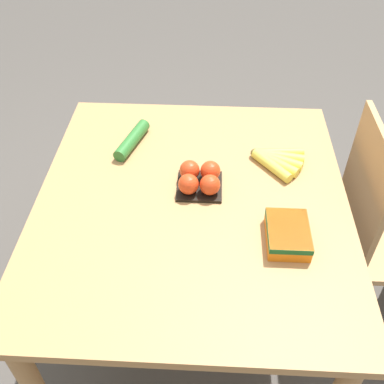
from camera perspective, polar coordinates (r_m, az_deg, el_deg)
ground_plane at (r=2.01m, az=0.00°, el=-16.28°), size 12.00×12.00×0.00m
dining_table at (r=1.49m, az=0.00°, el=-3.77°), size 1.09×0.99×0.74m
chair at (r=1.81m, az=23.14°, el=-4.67°), size 0.42×0.40×0.93m
banana_bunch at (r=1.57m, az=10.63°, el=4.10°), size 0.17×0.19×0.03m
tomato_pack at (r=1.43m, az=0.97°, el=1.69°), size 0.14×0.14×0.08m
carrot_bag at (r=1.31m, az=12.07°, el=-5.16°), size 0.16×0.12×0.05m
cucumber_near at (r=1.63m, az=-7.61°, el=6.57°), size 0.21×0.11×0.05m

